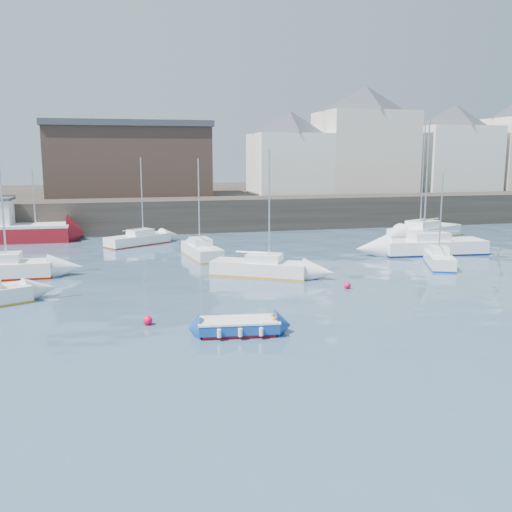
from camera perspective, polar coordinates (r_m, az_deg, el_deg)
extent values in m
plane|color=#2D4760|center=(21.27, 7.89, -9.56)|extent=(220.00, 220.00, 0.00)
cube|color=#28231E|center=(54.38, -5.84, 4.16)|extent=(90.00, 5.00, 3.00)
cube|color=#28231E|center=(72.18, -7.87, 5.51)|extent=(90.00, 32.00, 2.80)
cube|color=beige|center=(66.53, 10.75, 10.12)|extent=(10.00, 8.00, 9.00)
pyramid|color=#3A3D44|center=(66.81, 10.93, 15.19)|extent=(13.36, 13.36, 2.80)
cube|color=white|center=(71.37, 19.07, 9.14)|extent=(9.00, 7.00, 7.50)
pyramid|color=#3A3D44|center=(71.50, 19.30, 13.12)|extent=(11.88, 11.88, 2.45)
cube|color=white|center=(62.87, 3.33, 9.15)|extent=(8.00, 7.00, 6.50)
pyramid|color=#3A3D44|center=(62.95, 3.37, 13.23)|extent=(11.14, 11.14, 2.45)
cube|color=#3D2D26|center=(61.58, -12.60, 9.14)|extent=(16.00, 10.00, 7.00)
cube|color=#3A3D44|center=(61.65, -12.74, 12.67)|extent=(16.40, 10.40, 0.60)
cube|color=maroon|center=(23.12, -1.77, -7.65)|extent=(3.05, 1.54, 0.15)
cube|color=#114198|center=(23.03, -1.77, -7.00)|extent=(3.32, 1.73, 0.40)
cube|color=white|center=(22.97, -1.78, -6.44)|extent=(3.39, 1.77, 0.07)
cube|color=white|center=(23.02, -1.77, -6.85)|extent=(2.64, 1.25, 0.36)
cube|color=tan|center=(22.99, -1.77, -6.64)|extent=(0.34, 0.98, 0.05)
cylinder|color=white|center=(23.73, -3.93, -6.57)|extent=(0.16, 0.16, 0.32)
cylinder|color=white|center=(22.24, -3.70, -7.73)|extent=(0.16, 0.16, 0.32)
cylinder|color=white|center=(23.79, -1.95, -6.51)|extent=(0.16, 0.16, 0.32)
cylinder|color=white|center=(22.30, -1.58, -7.66)|extent=(0.16, 0.16, 0.32)
cylinder|color=white|center=(23.87, 0.02, -6.45)|extent=(0.16, 0.16, 0.32)
cylinder|color=white|center=(22.39, 0.52, -7.58)|extent=(0.16, 0.16, 0.32)
cube|color=maroon|center=(51.14, -22.95, 2.02)|extent=(9.00, 3.73, 1.22)
cube|color=white|center=(51.05, -23.01, 2.81)|extent=(9.00, 3.73, 0.22)
cylinder|color=silver|center=(50.52, -21.34, 5.51)|extent=(0.11, 0.11, 4.42)
cube|color=white|center=(33.89, 0.38, -1.26)|extent=(5.86, 4.46, 0.86)
cube|color=gold|center=(33.96, 0.37, -1.88)|extent=(5.92, 4.51, 0.11)
cube|color=white|center=(33.68, 0.84, -0.18)|extent=(2.42, 2.19, 0.48)
cylinder|color=silver|center=(33.20, 1.34, 4.98)|extent=(0.10, 0.10, 6.58)
cube|color=white|center=(38.58, 17.87, -0.40)|extent=(3.03, 4.63, 0.80)
cube|color=#0335A9|center=(38.65, 17.84, -0.90)|extent=(3.06, 4.68, 0.11)
cube|color=white|center=(38.70, 17.87, 0.56)|extent=(1.58, 1.84, 0.44)
cylinder|color=silver|center=(38.62, 18.00, 4.02)|extent=(0.09, 0.09, 5.09)
cube|color=white|center=(43.17, 17.27, 0.87)|extent=(7.64, 2.98, 1.03)
cube|color=#0A1746|center=(43.24, 17.23, 0.29)|extent=(7.72, 3.01, 0.14)
cube|color=white|center=(42.89, 16.88, 1.92)|extent=(2.75, 2.00, 0.57)
cylinder|color=silver|center=(42.37, 16.70, 7.29)|extent=(0.11, 0.11, 8.59)
cube|color=white|center=(36.26, -24.18, -0.16)|extent=(2.22, 1.55, 0.52)
cylinder|color=silver|center=(35.81, -24.08, 5.13)|extent=(0.10, 0.10, 7.22)
cube|color=white|center=(40.09, -5.45, 0.47)|extent=(2.33, 5.38, 0.85)
cube|color=gold|center=(40.15, -5.44, -0.05)|extent=(2.35, 5.44, 0.11)
cube|color=white|center=(40.23, -5.57, 1.46)|extent=(1.48, 1.97, 0.47)
cylinder|color=silver|center=(40.16, -5.74, 5.41)|extent=(0.09, 0.09, 5.99)
cube|color=white|center=(51.48, 16.53, 2.31)|extent=(7.85, 5.51, 0.97)
cube|color=yellow|center=(51.54, 16.51, 1.85)|extent=(7.93, 5.56, 0.13)
cube|color=white|center=(51.08, 16.34, 3.12)|extent=(3.18, 2.80, 0.54)
cylinder|color=silver|center=(50.45, 16.33, 7.69)|extent=(0.11, 0.11, 8.70)
cube|color=white|center=(46.31, -11.73, 1.57)|extent=(5.36, 4.32, 0.79)
cube|color=maroon|center=(46.36, -11.72, 1.15)|extent=(5.41, 4.36, 0.11)
cube|color=white|center=(46.37, -11.50, 2.37)|extent=(2.25, 2.08, 0.44)
cylinder|color=silver|center=(46.24, -11.35, 5.87)|extent=(0.09, 0.09, 6.09)
sphere|color=#FF053E|center=(24.79, -10.76, -6.77)|extent=(0.41, 0.41, 0.41)
sphere|color=#FF053E|center=(31.13, 9.11, -3.23)|extent=(0.37, 0.37, 0.37)
sphere|color=#FF053E|center=(35.47, 0.47, -1.45)|extent=(0.36, 0.36, 0.36)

